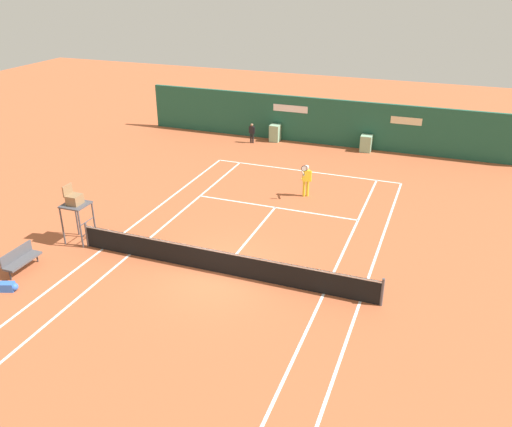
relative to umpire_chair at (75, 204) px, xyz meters
name	(u,v)px	position (x,y,z in m)	size (l,w,h in m)	color
ground_plane	(227,266)	(6.60, 0.29, -1.70)	(80.00, 80.00, 0.01)	#B25633
tennis_net	(220,261)	(6.60, -0.28, -1.19)	(12.10, 0.10, 1.07)	#4C4C51
sponsor_back_wall	(329,123)	(6.57, 16.69, -0.27)	(25.00, 1.02, 2.95)	#1E5642
umpire_chair	(75,204)	(0.00, 0.00, 0.00)	(1.00, 1.00, 2.51)	#47474C
player_bench	(20,258)	(-0.58, -2.76, -1.19)	(0.54, 1.58, 0.88)	#38383D
equipment_bag	(5,287)	(-0.12, -4.10, -1.54)	(1.00, 0.58, 0.32)	blue
player_on_baseline	(306,178)	(7.59, 7.96, -0.72)	(0.49, 0.84, 1.85)	yellow
ball_kid_right_post	(252,132)	(1.87, 15.28, -0.96)	(0.43, 0.18, 1.29)	black
tennis_ball_mid_court	(302,179)	(6.76, 10.12, -1.67)	(0.07, 0.07, 0.07)	#CCE033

